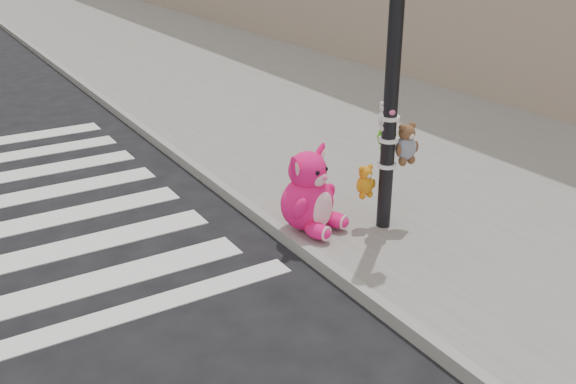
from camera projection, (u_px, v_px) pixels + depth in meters
sidewalk_near at (240, 75)px, 15.10m from camera, size 7.00×80.00×0.14m
curb_edge at (94, 94)px, 13.44m from camera, size 0.12×80.00×0.15m
signal_pole at (393, 91)px, 6.89m from camera, size 0.72×0.50×4.00m
pink_bunny at (309, 197)px, 7.24m from camera, size 0.81×0.88×0.99m
red_teddy at (314, 226)px, 7.25m from camera, size 0.14×0.11×0.19m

